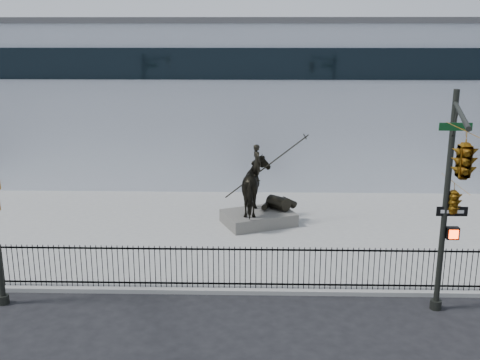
{
  "coord_description": "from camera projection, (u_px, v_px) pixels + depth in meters",
  "views": [
    {
      "loc": [
        1.14,
        -16.28,
        8.62
      ],
      "look_at": [
        0.58,
        6.0,
        2.69
      ],
      "focal_mm": 42.0,
      "sensor_mm": 36.0,
      "label": 1
    }
  ],
  "objects": [
    {
      "name": "plaza",
      "position": [
        227.0,
        231.0,
        24.71
      ],
      "size": [
        30.0,
        12.0,
        0.15
      ],
      "primitive_type": "cube",
      "color": "gray",
      "rests_on": "ground"
    },
    {
      "name": "building",
      "position": [
        236.0,
        97.0,
        36.13
      ],
      "size": [
        44.0,
        14.0,
        9.0
      ],
      "primitive_type": "cube",
      "color": "silver",
      "rests_on": "ground"
    },
    {
      "name": "equestrian_statue",
      "position": [
        260.0,
        187.0,
        25.03
      ],
      "size": [
        3.59,
        3.0,
        3.28
      ],
      "rotation": [
        0.0,
        0.0,
        0.4
      ],
      "color": "black",
      "rests_on": "statue_plinth"
    },
    {
      "name": "traffic_signal_right",
      "position": [
        457.0,
        180.0,
        14.63
      ],
      "size": [
        2.17,
        6.86,
        7.0
      ],
      "color": "black",
      "rests_on": "ground"
    },
    {
      "name": "statue_plinth",
      "position": [
        258.0,
        218.0,
        25.39
      ],
      "size": [
        3.59,
        3.09,
        0.57
      ],
      "primitive_type": "cube",
      "rotation": [
        0.0,
        0.0,
        0.4
      ],
      "color": "#52504B",
      "rests_on": "plaza"
    },
    {
      "name": "ground",
      "position": [
        217.0,
        309.0,
        17.97
      ],
      "size": [
        120.0,
        120.0,
        0.0
      ],
      "primitive_type": "plane",
      "color": "black",
      "rests_on": "ground"
    },
    {
      "name": "picket_fence",
      "position": [
        219.0,
        267.0,
        18.94
      ],
      "size": [
        22.1,
        0.1,
        1.5
      ],
      "color": "black",
      "rests_on": "plaza"
    }
  ]
}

